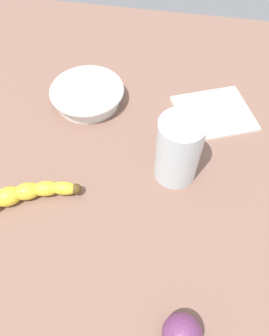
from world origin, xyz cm
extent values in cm
cube|color=#7F5C4D|center=(0.00, 0.00, 1.50)|extent=(120.00, 120.00, 3.00)
ellipsoid|color=yellow|center=(-7.53, -1.70, 4.63)|extent=(4.88, 2.84, 2.29)
ellipsoid|color=yellow|center=(-10.56, -2.32, 4.63)|extent=(5.18, 3.79, 2.61)
ellipsoid|color=yellow|center=(-13.45, -3.39, 4.63)|extent=(5.44, 4.61, 2.94)
ellipsoid|color=yellow|center=(-16.15, -4.90, 4.63)|extent=(5.67, 5.29, 3.27)
sphere|color=#513819|center=(-5.46, -1.44, 4.63)|extent=(1.80, 1.80, 1.80)
cylinder|color=silver|center=(10.50, 6.20, 9.29)|extent=(7.55, 7.55, 12.58)
cylinder|color=#9C7592|center=(10.50, 6.20, 9.04)|extent=(7.05, 7.05, 11.57)
cylinder|color=white|center=(-9.53, 20.99, 4.93)|extent=(13.02, 13.02, 3.86)
torus|color=white|center=(-9.53, 20.99, 6.26)|extent=(15.35, 15.35, 1.20)
sphere|color=#6B3360|center=(14.16, -20.41, 5.61)|extent=(5.21, 5.21, 5.21)
cube|color=white|center=(16.87, 22.15, 3.30)|extent=(18.79, 17.86, 0.60)
camera|label=1|loc=(9.40, -27.81, 51.14)|focal=34.57mm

